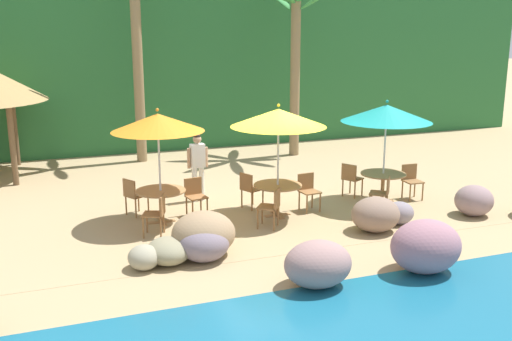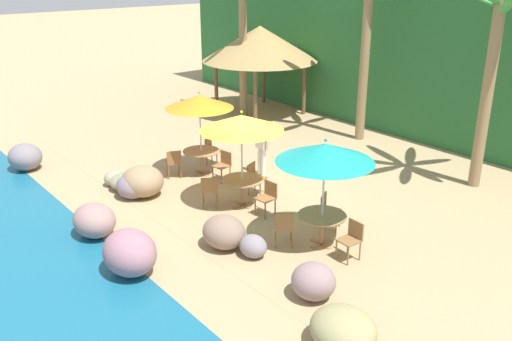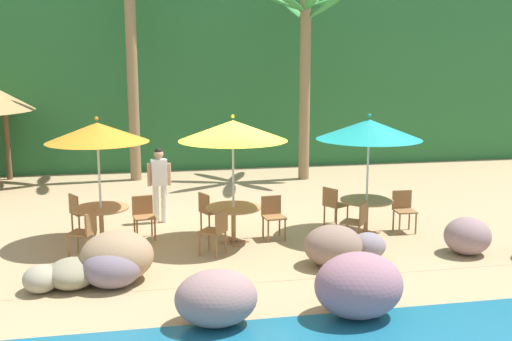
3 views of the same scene
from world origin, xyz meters
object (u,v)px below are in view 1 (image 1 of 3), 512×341
(palm_tree_second, at_px, (136,23))
(palm_tree_third, at_px, (296,32))
(dining_table_teal, at_px, (383,178))
(chair_teal_left, at_px, (383,191))
(chair_yellow_left, at_px, (272,205))
(chair_orange_left, at_px, (158,212))
(waiter_in_white, at_px, (198,162))
(umbrella_yellow, at_px, (278,118))
(dining_table_orange, at_px, (161,196))
(umbrella_teal, at_px, (386,113))
(umbrella_orange, at_px, (158,123))
(chair_teal_inland, at_px, (351,177))
(chair_orange_inland, at_px, (133,194))
(chair_orange_seaward, at_px, (195,194))
(chair_yellow_seaward, at_px, (308,189))
(chair_yellow_inland, at_px, (249,188))
(chair_teal_seaward, at_px, (411,179))
(dining_table_yellow, at_px, (278,190))

(palm_tree_second, height_order, palm_tree_third, palm_tree_second)
(dining_table_teal, distance_m, chair_teal_left, 0.86)
(chair_yellow_left, distance_m, palm_tree_second, 8.63)
(chair_orange_left, relative_size, waiter_in_white, 0.51)
(palm_tree_second, height_order, waiter_in_white, palm_tree_second)
(umbrella_yellow, bearing_deg, dining_table_teal, 1.62)
(dining_table_orange, bearing_deg, umbrella_teal, -3.99)
(umbrella_yellow, xyz_separation_m, palm_tree_second, (-1.91, 6.85, 2.08))
(umbrella_orange, relative_size, chair_teal_inland, 2.92)
(chair_yellow_left, distance_m, umbrella_teal, 3.76)
(waiter_in_white, bearing_deg, chair_orange_inland, -159.06)
(chair_orange_seaward, height_order, dining_table_teal, chair_orange_seaward)
(chair_yellow_seaward, bearing_deg, chair_orange_seaward, 168.99)
(chair_orange_inland, relative_size, palm_tree_second, 0.13)
(umbrella_orange, distance_m, chair_orange_left, 1.92)
(dining_table_orange, relative_size, chair_teal_left, 1.26)
(chair_orange_seaward, relative_size, chair_yellow_seaward, 1.00)
(umbrella_yellow, bearing_deg, chair_orange_seaward, 159.02)
(chair_yellow_inland, bearing_deg, palm_tree_second, 103.82)
(umbrella_teal, height_order, palm_tree_second, palm_tree_second)
(umbrella_yellow, bearing_deg, chair_yellow_seaward, 11.39)
(chair_orange_inland, bearing_deg, chair_yellow_inland, -8.77)
(dining_table_orange, height_order, chair_teal_left, chair_teal_left)
(chair_yellow_left, relative_size, chair_teal_inland, 1.00)
(dining_table_teal, bearing_deg, chair_yellow_seaward, 177.43)
(chair_teal_inland, xyz_separation_m, palm_tree_third, (0.78, 5.22, 3.54))
(dining_table_orange, distance_m, chair_orange_seaward, 0.86)
(umbrella_yellow, xyz_separation_m, chair_teal_seaward, (3.68, 0.13, -1.75))
(umbrella_orange, bearing_deg, chair_orange_inland, 124.63)
(chair_orange_seaward, height_order, umbrella_yellow, umbrella_yellow)
(palm_tree_second, xyz_separation_m, palm_tree_third, (5.02, -0.85, -0.29))
(umbrella_teal, height_order, chair_teal_left, umbrella_teal)
(dining_table_orange, bearing_deg, chair_orange_inland, 124.63)
(chair_yellow_inland, relative_size, chair_teal_left, 1.00)
(chair_yellow_left, xyz_separation_m, chair_teal_inland, (2.77, 1.52, 0.00))
(umbrella_orange, bearing_deg, dining_table_yellow, -10.03)
(chair_orange_seaward, relative_size, umbrella_yellow, 0.34)
(palm_tree_third, distance_m, waiter_in_white, 6.86)
(umbrella_orange, xyz_separation_m, dining_table_orange, (0.00, 0.00, -1.62))
(waiter_in_white, bearing_deg, chair_orange_seaward, -108.44)
(chair_teal_left, bearing_deg, dining_table_teal, 57.75)
(umbrella_orange, height_order, chair_teal_seaward, umbrella_orange)
(umbrella_yellow, distance_m, chair_teal_seaward, 4.07)
(umbrella_teal, height_order, waiter_in_white, umbrella_teal)
(chair_orange_seaward, distance_m, palm_tree_second, 7.27)
(chair_orange_seaward, bearing_deg, waiter_in_white, 71.56)
(chair_yellow_seaward, bearing_deg, chair_yellow_inland, 155.02)
(chair_orange_left, relative_size, chair_teal_left, 1.00)
(umbrella_teal, bearing_deg, dining_table_yellow, -178.38)
(chair_orange_inland, distance_m, chair_teal_seaward, 6.82)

